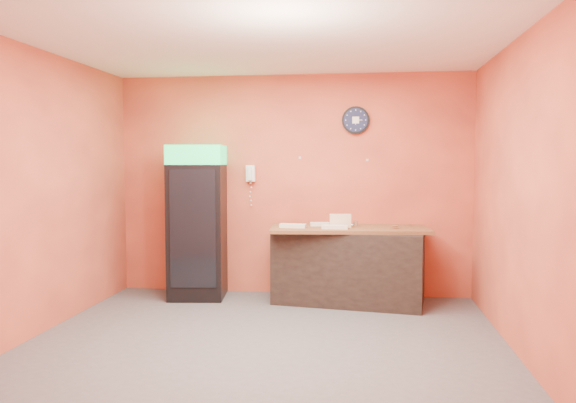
# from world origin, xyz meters

# --- Properties ---
(floor) EXTENTS (4.50, 4.50, 0.00)m
(floor) POSITION_xyz_m (0.00, 0.00, 0.00)
(floor) COLOR #47474C
(floor) RESTS_ON ground
(back_wall) EXTENTS (4.50, 0.02, 2.80)m
(back_wall) POSITION_xyz_m (0.00, 2.00, 1.40)
(back_wall) COLOR #E2613F
(back_wall) RESTS_ON floor
(left_wall) EXTENTS (0.02, 4.00, 2.80)m
(left_wall) POSITION_xyz_m (-2.25, 0.00, 1.40)
(left_wall) COLOR #E2613F
(left_wall) RESTS_ON floor
(right_wall) EXTENTS (0.02, 4.00, 2.80)m
(right_wall) POSITION_xyz_m (2.25, 0.00, 1.40)
(right_wall) COLOR #E2613F
(right_wall) RESTS_ON floor
(ceiling) EXTENTS (4.50, 4.00, 0.02)m
(ceiling) POSITION_xyz_m (0.00, 0.00, 2.80)
(ceiling) COLOR white
(ceiling) RESTS_ON back_wall
(beverage_cooler) EXTENTS (0.74, 0.75, 1.90)m
(beverage_cooler) POSITION_xyz_m (-1.15, 1.61, 0.93)
(beverage_cooler) COLOR black
(beverage_cooler) RESTS_ON floor
(prep_counter) EXTENTS (1.84, 1.02, 0.88)m
(prep_counter) POSITION_xyz_m (0.74, 1.61, 0.44)
(prep_counter) COLOR black
(prep_counter) RESTS_ON floor
(wall_clock) EXTENTS (0.34, 0.06, 0.34)m
(wall_clock) POSITION_xyz_m (0.80, 1.97, 2.21)
(wall_clock) COLOR black
(wall_clock) RESTS_ON back_wall
(wall_phone) EXTENTS (0.11, 0.10, 0.21)m
(wall_phone) POSITION_xyz_m (-0.53, 1.95, 1.55)
(wall_phone) COLOR white
(wall_phone) RESTS_ON back_wall
(butcher_paper) EXTENTS (1.93, 0.97, 0.04)m
(butcher_paper) POSITION_xyz_m (0.74, 1.61, 0.90)
(butcher_paper) COLOR brown
(butcher_paper) RESTS_ON prep_counter
(sub_roll_stack) EXTENTS (0.26, 0.12, 0.16)m
(sub_roll_stack) POSITION_xyz_m (0.63, 1.55, 1.00)
(sub_roll_stack) COLOR beige
(sub_roll_stack) RESTS_ON butcher_paper
(wrapped_sandwich_left) EXTENTS (0.32, 0.14, 0.04)m
(wrapped_sandwich_left) POSITION_xyz_m (0.08, 1.47, 0.94)
(wrapped_sandwich_left) COLOR silver
(wrapped_sandwich_left) RESTS_ON butcher_paper
(wrapped_sandwich_mid) EXTENTS (0.31, 0.13, 0.04)m
(wrapped_sandwich_mid) POSITION_xyz_m (0.58, 1.41, 0.94)
(wrapped_sandwich_mid) COLOR silver
(wrapped_sandwich_mid) RESTS_ON butcher_paper
(wrapped_sandwich_right) EXTENTS (0.30, 0.16, 0.04)m
(wrapped_sandwich_right) POSITION_xyz_m (0.41, 1.70, 0.94)
(wrapped_sandwich_right) COLOR silver
(wrapped_sandwich_right) RESTS_ON butcher_paper
(kitchen_tool) EXTENTS (0.06, 0.06, 0.06)m
(kitchen_tool) POSITION_xyz_m (0.81, 1.74, 0.95)
(kitchen_tool) COLOR silver
(kitchen_tool) RESTS_ON butcher_paper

